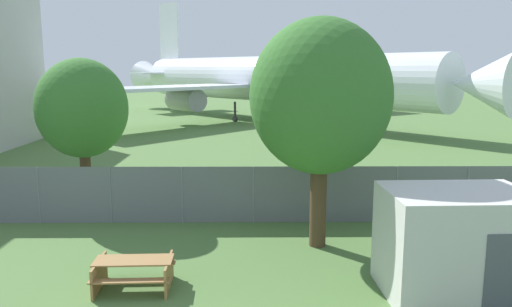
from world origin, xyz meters
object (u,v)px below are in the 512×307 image
at_px(portable_cabin, 456,243).
at_px(tree_near_hangar, 82,109).
at_px(airplane, 265,79).
at_px(tree_behind_benches, 320,97).
at_px(picnic_bench_near_cabin, 134,270).

relative_size(portable_cabin, tree_near_hangar, 0.60).
xyz_separation_m(airplane, tree_behind_benches, (0.66, -37.25, 0.31)).
bearing_deg(tree_behind_benches, picnic_bench_near_cabin, -148.81).
distance_m(airplane, tree_near_hangar, 33.91).
bearing_deg(tree_behind_benches, portable_cabin, -49.82).
height_order(airplane, portable_cabin, airplane).
xyz_separation_m(picnic_bench_near_cabin, tree_behind_benches, (5.01, 3.03, 4.14)).
xyz_separation_m(tree_near_hangar, tree_behind_benches, (8.54, -4.26, 0.68)).
bearing_deg(airplane, portable_cabin, -36.11).
distance_m(portable_cabin, tree_behind_benches, 5.58).
bearing_deg(portable_cabin, picnic_bench_near_cabin, 175.46).
bearing_deg(airplane, picnic_bench_near_cabin, -47.28).
xyz_separation_m(portable_cabin, tree_near_hangar, (-11.44, 7.69, 2.64)).
xyz_separation_m(airplane, tree_near_hangar, (-7.88, -32.98, -0.37)).
xyz_separation_m(airplane, portable_cabin, (3.55, -40.68, -3.01)).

